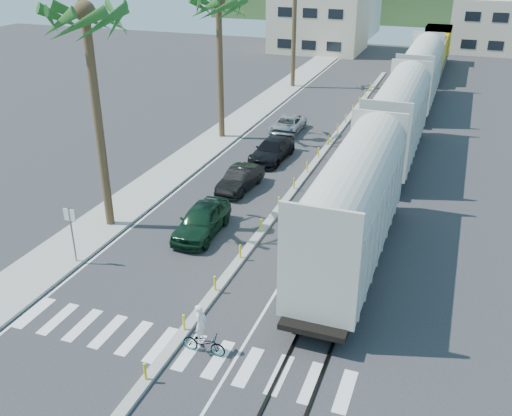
% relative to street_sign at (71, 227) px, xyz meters
% --- Properties ---
extents(ground, '(140.00, 140.00, 0.00)m').
position_rel_street_sign_xyz_m(ground, '(7.30, -2.00, -1.97)').
color(ground, '#28282B').
rests_on(ground, ground).
extents(sidewalk, '(3.00, 90.00, 0.15)m').
position_rel_street_sign_xyz_m(sidewalk, '(-1.20, 23.00, -1.90)').
color(sidewalk, gray).
rests_on(sidewalk, ground).
extents(rails, '(1.56, 100.00, 0.06)m').
position_rel_street_sign_xyz_m(rails, '(12.30, 26.00, -1.94)').
color(rails, black).
rests_on(rails, ground).
extents(median, '(0.45, 60.00, 0.85)m').
position_rel_street_sign_xyz_m(median, '(7.30, 17.96, -1.88)').
color(median, gray).
rests_on(median, ground).
extents(crosswalk, '(14.00, 2.20, 0.01)m').
position_rel_street_sign_xyz_m(crosswalk, '(7.30, -4.00, -1.97)').
color(crosswalk, silver).
rests_on(crosswalk, ground).
extents(lane_markings, '(9.42, 90.00, 0.01)m').
position_rel_street_sign_xyz_m(lane_markings, '(5.15, 23.00, -1.97)').
color(lane_markings, silver).
rests_on(lane_markings, ground).
extents(freight_train, '(3.00, 60.94, 5.85)m').
position_rel_street_sign_xyz_m(freight_train, '(12.30, 25.22, 0.93)').
color(freight_train, '#B8B5A9').
rests_on(freight_train, ground).
extents(street_sign, '(0.60, 0.08, 3.00)m').
position_rel_street_sign_xyz_m(street_sign, '(0.00, 0.00, 0.00)').
color(street_sign, slate).
rests_on(street_sign, ground).
extents(buildings, '(38.00, 27.00, 10.00)m').
position_rel_street_sign_xyz_m(buildings, '(0.89, 69.66, 2.39)').
color(buildings, beige).
rests_on(buildings, ground).
extents(car_lead, '(2.31, 4.93, 1.63)m').
position_rel_street_sign_xyz_m(car_lead, '(4.39, 4.86, -1.16)').
color(car_lead, black).
rests_on(car_lead, ground).
extents(car_second, '(2.11, 4.47, 1.40)m').
position_rel_street_sign_xyz_m(car_second, '(4.11, 11.05, -1.27)').
color(car_second, black).
rests_on(car_second, ground).
extents(car_third, '(2.61, 5.30, 1.47)m').
position_rel_street_sign_xyz_m(car_third, '(4.28, 16.71, -1.24)').
color(car_third, black).
rests_on(car_third, ground).
extents(car_rear, '(2.21, 4.66, 1.28)m').
position_rel_street_sign_xyz_m(car_rear, '(3.42, 23.08, -1.33)').
color(car_rear, '#B6B9BB').
rests_on(car_rear, ground).
extents(cyclist, '(0.69, 1.72, 2.12)m').
position_rel_street_sign_xyz_m(cyclist, '(8.53, -3.83, -1.29)').
color(cyclist, '#9EA0A5').
rests_on(cyclist, ground).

